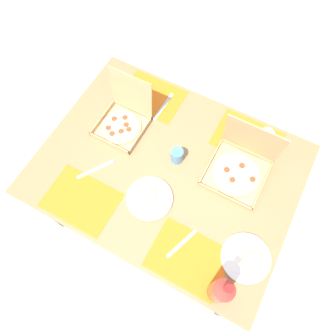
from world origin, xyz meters
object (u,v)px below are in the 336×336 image
object	(u,v)px
soda_bottle	(221,291)
pizza_box_edge_far	(124,120)
cup_clear_left	(265,138)
pizza_box_center	(239,167)
plate_near_left	(246,258)
plate_far_right	(150,198)
cup_spare	(177,155)

from	to	relation	value
soda_bottle	pizza_box_edge_far	bearing A→B (deg)	145.93
pizza_box_edge_far	cup_clear_left	bearing A→B (deg)	19.63
pizza_box_center	soda_bottle	bearing A→B (deg)	-75.67
pizza_box_center	plate_near_left	xyz separation A→B (m)	(0.21, -0.40, -0.04)
pizza_box_center	soda_bottle	world-z (taller)	pizza_box_center
plate_far_right	plate_near_left	size ratio (longest dim) A/B	1.00
pizza_box_center	plate_far_right	distance (m)	0.49
cup_spare	soda_bottle	bearing A→B (deg)	-47.30
cup_spare	cup_clear_left	bearing A→B (deg)	40.63
plate_far_right	cup_spare	bearing A→B (deg)	86.32
plate_far_right	soda_bottle	size ratio (longest dim) A/B	0.72
plate_far_right	pizza_box_edge_far	bearing A→B (deg)	137.46
plate_far_right	soda_bottle	bearing A→B (deg)	-26.72
pizza_box_center	pizza_box_edge_far	distance (m)	0.68
soda_bottle	plate_near_left	bearing A→B (deg)	73.34
cup_clear_left	cup_spare	bearing A→B (deg)	-139.37
plate_far_right	cup_clear_left	bearing A→B (deg)	56.31
plate_near_left	plate_far_right	bearing A→B (deg)	175.45
plate_far_right	cup_clear_left	xyz separation A→B (m)	(0.39, 0.58, 0.04)
plate_far_right	soda_bottle	world-z (taller)	soda_bottle
plate_near_left	cup_spare	distance (m)	0.61
pizza_box_edge_far	plate_near_left	bearing A→B (deg)	-22.09
plate_near_left	cup_clear_left	bearing A→B (deg)	104.17
plate_far_right	soda_bottle	distance (m)	0.55
pizza_box_center	pizza_box_edge_far	bearing A→B (deg)	-176.77
plate_far_right	cup_spare	size ratio (longest dim) A/B	2.53
plate_far_right	plate_near_left	distance (m)	0.54
pizza_box_center	cup_spare	distance (m)	0.33
pizza_box_edge_far	cup_spare	size ratio (longest dim) A/B	3.11
soda_bottle	cup_clear_left	xyz separation A→B (m)	(-0.10, 0.82, -0.08)
pizza_box_edge_far	plate_far_right	world-z (taller)	pizza_box_edge_far
pizza_box_edge_far	pizza_box_center	bearing A→B (deg)	3.23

